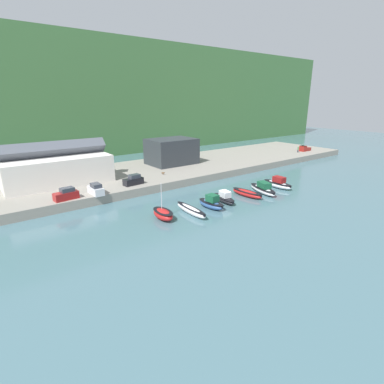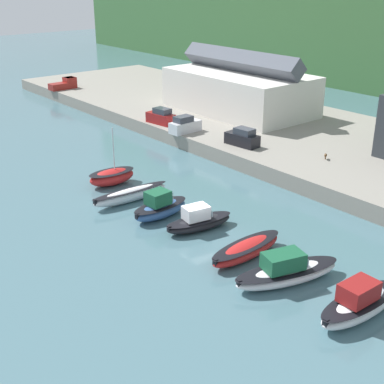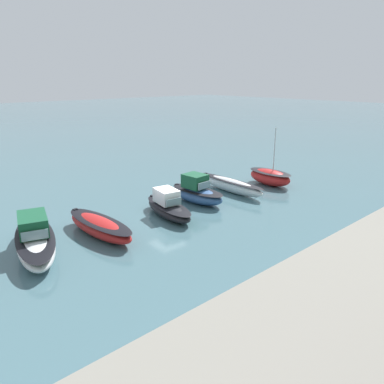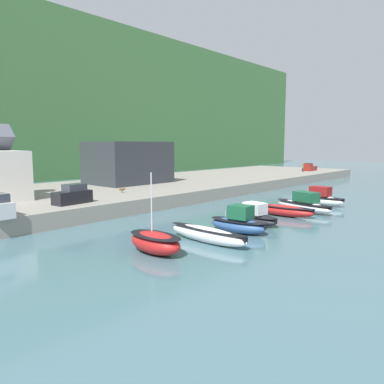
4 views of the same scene
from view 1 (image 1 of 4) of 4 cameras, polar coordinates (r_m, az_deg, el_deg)
name	(u,v)px [view 1 (image 1 of 4)]	position (r m, az deg, el deg)	size (l,w,h in m)	color
ground_plane	(225,202)	(58.65, 6.25, -1.89)	(320.00, 320.00, 0.00)	#476B75
hillside_backdrop	(73,98)	(135.28, -21.76, 16.31)	(240.00, 60.62, 39.17)	#42703D
quay_promenade	(155,172)	(79.01, -7.14, 3.79)	(136.27, 27.17, 1.78)	gray
harbor_clubhouse	(56,168)	(70.70, -24.48, 4.15)	(21.65, 12.29, 9.01)	silver
yacht_club_building	(172,151)	(84.12, -3.90, 7.74)	(12.62, 9.42, 6.95)	#2D3338
moored_boat_0	(163,214)	(50.09, -5.54, -4.21)	(2.78, 5.29, 6.17)	red
moored_boat_1	(191,210)	(52.04, -0.22, -3.48)	(1.78, 8.40, 1.35)	white
moored_boat_2	(211,203)	(54.86, 3.70, -2.13)	(2.74, 5.98, 2.63)	#33568E
moored_boat_3	(224,198)	(58.34, 6.15, -1.15)	(3.14, 6.64, 2.28)	black
moored_boat_4	(247,193)	(62.45, 10.44, -0.22)	(2.53, 7.58, 1.28)	red
moored_boat_5	(263,189)	(65.43, 13.37, 0.59)	(4.77, 8.83, 2.46)	silver
moored_boat_6	(278,184)	(70.18, 16.01, 1.56)	(2.60, 7.57, 2.59)	silver
parked_car_0	(96,190)	(59.82, -17.85, 0.46)	(1.92, 4.25, 2.16)	silver
parked_car_1	(66,195)	(58.53, -22.82, -0.45)	(4.38, 2.28, 2.16)	maroon
parked_car_2	(134,180)	(64.59, -11.08, 2.19)	(4.35, 2.18, 2.16)	black
pickup_truck_0	(304,149)	(112.43, 20.63, 7.73)	(4.80, 2.14, 1.90)	maroon
person_on_quay	(298,149)	(108.73, 19.54, 7.70)	(0.40, 0.40, 2.14)	#232838
dog_on_quay	(163,173)	(72.11, -5.54, 3.64)	(0.69, 0.83, 0.68)	brown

